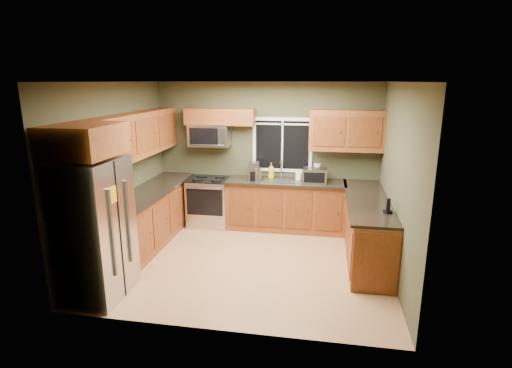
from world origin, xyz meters
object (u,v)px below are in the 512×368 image
(toaster_oven, at_px, (315,176))
(paper_towel_roll, at_px, (317,172))
(soap_bottle_a, at_px, (271,171))
(soap_bottle_b, at_px, (299,175))
(coffee_maker, at_px, (254,172))
(refrigerator, at_px, (94,229))
(kettle, at_px, (257,173))
(soap_bottle_c, at_px, (253,173))
(cordless_phone, at_px, (388,209))
(range, at_px, (210,201))
(microwave, at_px, (210,135))

(toaster_oven, relative_size, paper_towel_roll, 1.31)
(soap_bottle_a, bearing_deg, soap_bottle_b, -1.73)
(coffee_maker, distance_m, soap_bottle_a, 0.34)
(refrigerator, distance_m, soap_bottle_b, 3.74)
(kettle, xyz_separation_m, soap_bottle_c, (-0.09, 0.18, -0.04))
(refrigerator, bearing_deg, toaster_oven, 45.49)
(coffee_maker, distance_m, soap_bottle_b, 0.83)
(refrigerator, distance_m, soap_bottle_c, 3.28)
(toaster_oven, xyz_separation_m, kettle, (-1.05, 0.01, 0.00))
(soap_bottle_b, bearing_deg, soap_bottle_c, 179.37)
(paper_towel_roll, distance_m, soap_bottle_c, 1.19)
(toaster_oven, distance_m, soap_bottle_c, 1.16)
(kettle, bearing_deg, cordless_phone, -36.27)
(soap_bottle_a, xyz_separation_m, soap_bottle_b, (0.51, -0.02, -0.05))
(range, bearing_deg, paper_towel_roll, 5.96)
(cordless_phone, bearing_deg, kettle, 143.73)
(range, xyz_separation_m, paper_towel_roll, (2.02, 0.21, 0.62))
(soap_bottle_c, xyz_separation_m, cordless_phone, (2.20, -1.72, -0.03))
(toaster_oven, relative_size, cordless_phone, 2.06)
(microwave, relative_size, coffee_maker, 2.31)
(microwave, bearing_deg, refrigerator, -103.34)
(soap_bottle_a, height_order, soap_bottle_c, soap_bottle_a)
(microwave, distance_m, kettle, 1.15)
(refrigerator, height_order, toaster_oven, refrigerator)
(toaster_oven, relative_size, coffee_maker, 1.31)
(range, xyz_separation_m, toaster_oven, (1.98, -0.06, 0.60))
(microwave, bearing_deg, toaster_oven, -5.60)
(soap_bottle_b, xyz_separation_m, cordless_phone, (1.35, -1.71, -0.04))
(toaster_oven, distance_m, soap_bottle_b, 0.35)
(refrigerator, distance_m, cordless_phone, 3.90)
(refrigerator, bearing_deg, paper_towel_roll, 47.78)
(toaster_oven, relative_size, kettle, 1.47)
(microwave, relative_size, soap_bottle_b, 3.80)
(kettle, distance_m, soap_bottle_c, 0.20)
(coffee_maker, height_order, soap_bottle_c, coffee_maker)
(toaster_oven, bearing_deg, refrigerator, -134.51)
(kettle, bearing_deg, toaster_oven, -0.68)
(microwave, xyz_separation_m, toaster_oven, (1.98, -0.19, -0.66))
(soap_bottle_b, bearing_deg, coffee_maker, -170.63)
(kettle, bearing_deg, microwave, 168.91)
(microwave, relative_size, soap_bottle_c, 4.11)
(soap_bottle_b, bearing_deg, paper_towel_roll, 14.90)
(range, distance_m, soap_bottle_b, 1.78)
(microwave, xyz_separation_m, soap_bottle_a, (1.17, 0.00, -0.64))
(soap_bottle_c, relative_size, cordless_phone, 0.88)
(range, height_order, soap_bottle_c, soap_bottle_c)
(refrigerator, xyz_separation_m, soap_bottle_c, (1.52, 2.90, 0.13))
(microwave, xyz_separation_m, paper_towel_roll, (2.02, 0.07, -0.64))
(range, height_order, soap_bottle_a, soap_bottle_a)
(kettle, xyz_separation_m, cordless_phone, (2.10, -1.54, -0.07))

